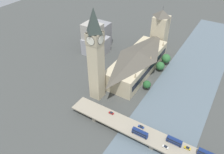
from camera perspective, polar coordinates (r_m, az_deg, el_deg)
name	(u,v)px	position (r m, az deg, el deg)	size (l,w,h in m)	color
ground_plane	(149,81)	(214.59, 9.66, -0.97)	(600.00, 600.00, 0.00)	#424442
river_water	(182,92)	(208.29, 17.83, -3.83)	(53.01, 360.00, 0.30)	slate
parliament_hall	(138,62)	(219.01, 6.75, 3.99)	(28.65, 85.20, 23.59)	#C1B28E
clock_tower	(96,55)	(170.32, -4.30, 5.81)	(11.19, 11.19, 79.91)	#C1B28E
victoria_tower	(160,30)	(258.22, 12.43, 11.83)	(16.26, 16.26, 51.11)	#C1B28E
road_bridge	(155,139)	(160.90, 11.17, -15.69)	(138.03, 14.74, 5.50)	gray
double_decker_bus_lead	(140,133)	(157.94, 7.31, -14.25)	(11.85, 2.48, 4.90)	navy
double_decker_bus_mid	(174,141)	(158.43, 15.96, -15.77)	(10.60, 2.47, 4.65)	navy
double_decker_bus_rear	(207,154)	(158.61, 23.50, -18.03)	(11.20, 2.59, 5.07)	navy
car_northbound_mid	(141,127)	(164.08, 7.61, -12.76)	(4.54, 1.82, 1.35)	navy
car_northbound_tail	(187,148)	(159.87, 19.10, -17.13)	(4.25, 1.82, 1.43)	gold
car_southbound_mid	(165,147)	(156.49, 13.77, -17.31)	(4.12, 1.77, 1.36)	silver
car_southbound_tail	(111,113)	(171.72, -0.19, -9.37)	(4.08, 1.75, 1.46)	maroon
city_block_west	(93,39)	(246.44, -5.00, 9.80)	(20.21, 16.14, 35.61)	#A39E93
city_block_center	(96,46)	(251.17, -4.22, 8.20)	(24.13, 24.53, 18.57)	#939399
city_block_east	(97,35)	(262.64, -4.05, 10.83)	(26.80, 25.34, 28.70)	gray
tree_embankment_near	(147,84)	(200.33, 9.09, -1.93)	(7.32, 7.32, 9.60)	brown
tree_embankment_mid	(160,66)	(226.69, 12.49, 2.86)	(8.54, 8.54, 10.40)	brown
tree_embankment_far	(166,58)	(237.36, 13.93, 4.72)	(9.48, 9.48, 12.22)	brown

